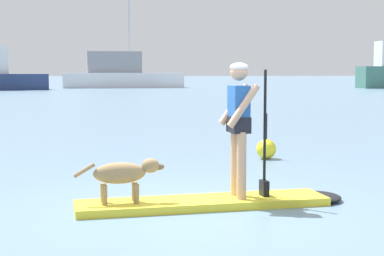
# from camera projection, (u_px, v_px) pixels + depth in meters

# --- Properties ---
(ground_plane) EXTENTS (400.00, 400.00, 0.00)m
(ground_plane) POSITION_uv_depth(u_px,v_px,m) (203.00, 207.00, 7.57)
(ground_plane) COLOR slate
(paddleboard) EXTENTS (3.50, 0.99, 0.10)m
(paddleboard) POSITION_uv_depth(u_px,v_px,m) (220.00, 202.00, 7.61)
(paddleboard) COLOR yellow
(paddleboard) RESTS_ON ground_plane
(person_paddler) EXTENTS (0.63, 0.51, 1.70)m
(person_paddler) POSITION_uv_depth(u_px,v_px,m) (240.00, 120.00, 7.57)
(person_paddler) COLOR tan
(person_paddler) RESTS_ON paddleboard
(dog) EXTENTS (1.11, 0.28, 0.54)m
(dog) POSITION_uv_depth(u_px,v_px,m) (124.00, 174.00, 7.30)
(dog) COLOR #997A51
(dog) RESTS_ON paddleboard
(moored_boat_port) EXTENTS (12.25, 3.53, 12.22)m
(moored_boat_port) POSITION_uv_depth(u_px,v_px,m) (120.00, 74.00, 61.28)
(moored_boat_port) COLOR white
(moored_boat_port) RESTS_ON ground_plane
(marker_buoy) EXTENTS (0.39, 0.39, 0.89)m
(marker_buoy) POSITION_uv_depth(u_px,v_px,m) (266.00, 149.00, 11.66)
(marker_buoy) COLOR yellow
(marker_buoy) RESTS_ON ground_plane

